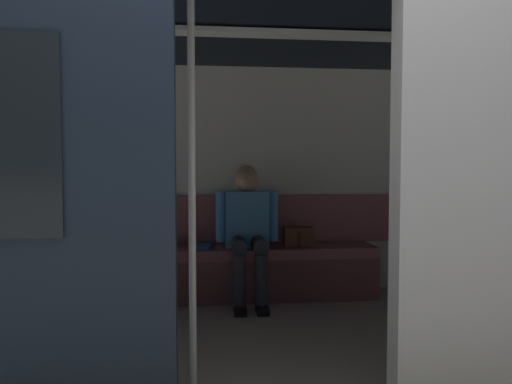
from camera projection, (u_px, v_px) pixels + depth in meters
The scene contains 6 objects.
train_car at pixel (245, 121), 3.30m from camera, with size 6.40×2.90×2.23m.
bench_seat at pixel (239, 260), 4.48m from camera, with size 2.47×0.44×0.47m.
person_seated at pixel (248, 224), 4.42m from camera, with size 0.55×0.68×1.20m.
handbag at pixel (298, 237), 4.56m from camera, with size 0.26×0.15×0.17m.
book at pixel (203, 246), 4.46m from camera, with size 0.15×0.22×0.03m, color #26598C.
grab_pole_door at pixel (192, 197), 2.45m from camera, with size 0.04×0.04×2.09m, color silver.
Camera 1 is at (0.36, 2.04, 1.20)m, focal length 35.49 mm.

